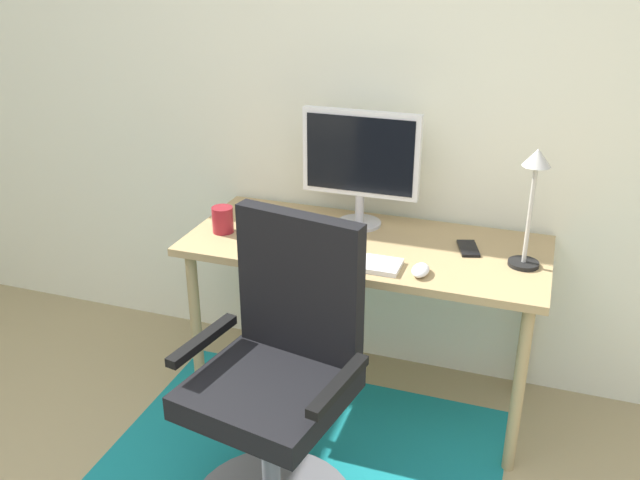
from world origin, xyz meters
TOP-DOWN VIEW (x-y plane):
  - wall_back at (0.00, 2.20)m, footprint 6.00×0.10m
  - desk at (0.05, 1.83)m, footprint 1.38×0.61m
  - monitor at (-0.02, 1.99)m, footprint 0.47×0.18m
  - keyboard at (0.02, 1.63)m, footprint 0.43×0.13m
  - computer_mouse at (0.31, 1.62)m, footprint 0.06×0.10m
  - coffee_cup at (-0.51, 1.74)m, footprint 0.08×0.08m
  - cell_phone at (0.44, 1.89)m, footprint 0.11×0.15m
  - desk_lamp at (0.64, 1.81)m, footprint 0.11×0.11m
  - office_chair at (-0.04, 1.13)m, footprint 0.58×0.55m

SIDE VIEW (x-z plane):
  - office_chair at x=-0.04m, z-range -0.10..0.94m
  - desk at x=0.05m, z-range 0.28..1.00m
  - cell_phone at x=0.44m, z-range 0.72..0.73m
  - keyboard at x=0.02m, z-range 0.72..0.74m
  - computer_mouse at x=0.31m, z-range 0.72..0.75m
  - coffee_cup at x=-0.51m, z-range 0.72..0.82m
  - monitor at x=-0.02m, z-range 0.76..1.23m
  - desk_lamp at x=0.64m, z-range 0.80..1.23m
  - wall_back at x=0.00m, z-range 0.00..2.60m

